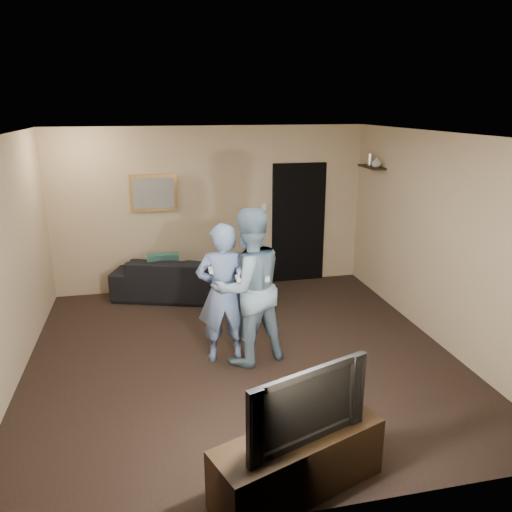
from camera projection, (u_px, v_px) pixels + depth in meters
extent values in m
plane|color=black|center=(242.00, 355.00, 6.04)|extent=(5.00, 5.00, 0.00)
cube|color=silver|center=(240.00, 135.00, 5.28)|extent=(5.00, 5.00, 0.04)
cube|color=tan|center=(212.00, 209.00, 8.00)|extent=(5.00, 0.04, 2.60)
cube|color=tan|center=(311.00, 356.00, 3.33)|extent=(5.00, 0.04, 2.60)
cube|color=tan|center=(3.00, 267.00, 5.15)|extent=(0.04, 5.00, 2.60)
cube|color=tan|center=(439.00, 240.00, 6.18)|extent=(0.04, 5.00, 2.60)
imported|color=black|center=(188.00, 277.00, 7.79)|extent=(2.40, 1.53, 0.65)
cube|color=#16433D|center=(164.00, 269.00, 7.67)|extent=(0.48, 0.17, 0.48)
cube|color=olive|center=(154.00, 193.00, 7.70)|extent=(0.72, 0.05, 0.57)
cube|color=slate|center=(154.00, 193.00, 7.68)|extent=(0.62, 0.01, 0.47)
cube|color=black|center=(298.00, 223.00, 8.36)|extent=(0.90, 0.06, 2.00)
cube|color=silver|center=(264.00, 207.00, 8.15)|extent=(0.08, 0.02, 0.12)
cube|color=black|center=(372.00, 167.00, 7.63)|extent=(0.20, 0.60, 0.03)
imported|color=#BABABF|center=(376.00, 162.00, 7.47)|extent=(0.18, 0.18, 0.15)
cylinder|color=silver|center=(370.00, 160.00, 7.68)|extent=(0.06, 0.06, 0.18)
cube|color=black|center=(298.00, 462.00, 3.87)|extent=(1.46, 0.90, 0.50)
imported|color=black|center=(300.00, 400.00, 3.71)|extent=(1.03, 0.49, 0.60)
imported|color=#6B86BB|center=(223.00, 293.00, 5.73)|extent=(0.62, 0.42, 1.66)
cube|color=white|center=(211.00, 270.00, 5.38)|extent=(0.04, 0.14, 0.04)
cube|color=white|center=(240.00, 272.00, 5.46)|extent=(0.05, 0.09, 0.05)
imported|color=#7B9DB3|center=(248.00, 287.00, 5.67)|extent=(1.06, 0.92, 1.83)
cube|color=white|center=(238.00, 279.00, 5.38)|extent=(0.04, 0.14, 0.04)
cube|color=white|center=(267.00, 279.00, 5.45)|extent=(0.05, 0.09, 0.05)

